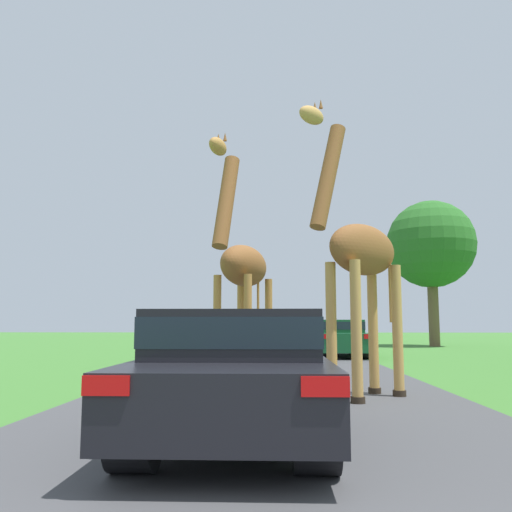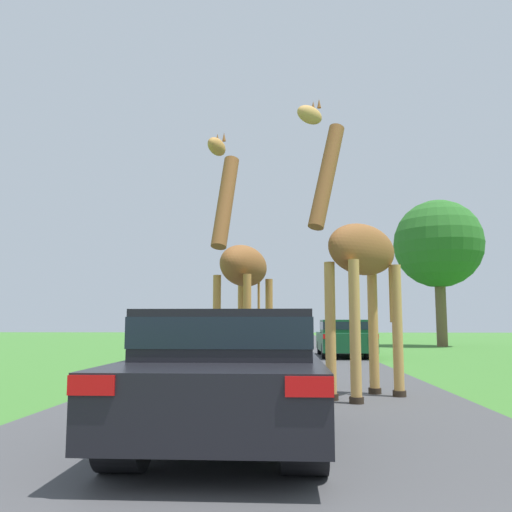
{
  "view_description": "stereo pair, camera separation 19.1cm",
  "coord_description": "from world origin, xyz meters",
  "px_view_note": "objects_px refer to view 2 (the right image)",
  "views": [
    {
      "loc": [
        0.11,
        -1.14,
        1.29
      ],
      "look_at": [
        -0.31,
        9.42,
        2.62
      ],
      "focal_mm": 38.0,
      "sensor_mm": 36.0,
      "label": 1
    },
    {
      "loc": [
        0.3,
        -1.13,
        1.29
      ],
      "look_at": [
        -0.31,
        9.42,
        2.62
      ],
      "focal_mm": 38.0,
      "sensor_mm": 36.0,
      "label": 2
    }
  ],
  "objects_px": {
    "car_lead_maroon": "(228,371)",
    "car_queue_right": "(234,335)",
    "car_queue_left": "(344,337)",
    "car_far_ahead": "(208,341)",
    "tree_right_cluster": "(438,244)",
    "giraffe_companion": "(359,259)",
    "giraffe_near_road": "(242,267)"
  },
  "relations": [
    {
      "from": "car_lead_maroon",
      "to": "car_queue_left",
      "type": "relative_size",
      "value": 0.87
    },
    {
      "from": "giraffe_near_road",
      "to": "car_queue_right",
      "type": "height_order",
      "value": "giraffe_near_road"
    },
    {
      "from": "giraffe_companion",
      "to": "car_far_ahead",
      "type": "distance_m",
      "value": 9.8
    },
    {
      "from": "giraffe_companion",
      "to": "tree_right_cluster",
      "type": "height_order",
      "value": "tree_right_cluster"
    },
    {
      "from": "car_lead_maroon",
      "to": "car_queue_right",
      "type": "relative_size",
      "value": 0.89
    },
    {
      "from": "car_queue_right",
      "to": "car_far_ahead",
      "type": "xyz_separation_m",
      "value": [
        -0.08,
        -8.22,
        -0.04
      ]
    },
    {
      "from": "giraffe_near_road",
      "to": "tree_right_cluster",
      "type": "height_order",
      "value": "tree_right_cluster"
    },
    {
      "from": "giraffe_companion",
      "to": "car_lead_maroon",
      "type": "height_order",
      "value": "giraffe_companion"
    },
    {
      "from": "car_queue_right",
      "to": "car_queue_left",
      "type": "bearing_deg",
      "value": -44.28
    },
    {
      "from": "giraffe_companion",
      "to": "car_far_ahead",
      "type": "relative_size",
      "value": 1.09
    },
    {
      "from": "car_far_ahead",
      "to": "tree_right_cluster",
      "type": "bearing_deg",
      "value": 49.12
    },
    {
      "from": "car_queue_left",
      "to": "giraffe_near_road",
      "type": "bearing_deg",
      "value": -105.25
    },
    {
      "from": "car_queue_right",
      "to": "tree_right_cluster",
      "type": "xyz_separation_m",
      "value": [
        11.46,
        5.11,
        5.13
      ]
    },
    {
      "from": "giraffe_near_road",
      "to": "car_far_ahead",
      "type": "height_order",
      "value": "giraffe_near_road"
    },
    {
      "from": "car_queue_left",
      "to": "car_far_ahead",
      "type": "bearing_deg",
      "value": -145.0
    },
    {
      "from": "tree_right_cluster",
      "to": "car_lead_maroon",
      "type": "bearing_deg",
      "value": -110.28
    },
    {
      "from": "giraffe_near_road",
      "to": "giraffe_companion",
      "type": "xyz_separation_m",
      "value": [
        2.16,
        -0.75,
        0.06
      ]
    },
    {
      "from": "giraffe_companion",
      "to": "car_far_ahead",
      "type": "bearing_deg",
      "value": -21.33
    },
    {
      "from": "car_lead_maroon",
      "to": "car_queue_right",
      "type": "height_order",
      "value": "car_lead_maroon"
    },
    {
      "from": "car_lead_maroon",
      "to": "car_far_ahead",
      "type": "bearing_deg",
      "value": 99.37
    },
    {
      "from": "car_queue_right",
      "to": "car_lead_maroon",
      "type": "bearing_deg",
      "value": -84.57
    },
    {
      "from": "giraffe_companion",
      "to": "car_lead_maroon",
      "type": "relative_size",
      "value": 1.26
    },
    {
      "from": "car_queue_left",
      "to": "car_far_ahead",
      "type": "height_order",
      "value": "car_queue_left"
    },
    {
      "from": "giraffe_near_road",
      "to": "tree_right_cluster",
      "type": "bearing_deg",
      "value": -96.94
    },
    {
      "from": "giraffe_companion",
      "to": "car_queue_left",
      "type": "bearing_deg",
      "value": -50.24
    },
    {
      "from": "tree_right_cluster",
      "to": "car_queue_left",
      "type": "bearing_deg",
      "value": -123.73
    },
    {
      "from": "car_queue_left",
      "to": "tree_right_cluster",
      "type": "relative_size",
      "value": 0.55
    },
    {
      "from": "car_queue_right",
      "to": "car_queue_left",
      "type": "relative_size",
      "value": 0.97
    },
    {
      "from": "giraffe_companion",
      "to": "car_queue_left",
      "type": "relative_size",
      "value": 1.09
    },
    {
      "from": "giraffe_near_road",
      "to": "car_lead_maroon",
      "type": "bearing_deg",
      "value": 110.44
    },
    {
      "from": "car_queue_right",
      "to": "car_far_ahead",
      "type": "height_order",
      "value": "car_queue_right"
    },
    {
      "from": "car_lead_maroon",
      "to": "car_queue_right",
      "type": "distance_m",
      "value": 20.69
    }
  ]
}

